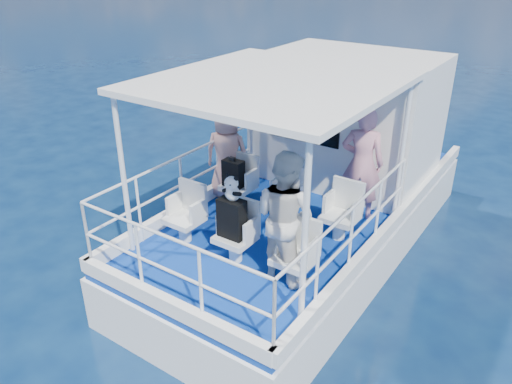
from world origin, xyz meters
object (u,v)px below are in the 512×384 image
backpack_center (232,218)px  panda (232,188)px  passenger_port_fwd (227,154)px  passenger_stbd_aft (285,216)px

backpack_center → panda: 0.44m
passenger_port_fwd → backpack_center: bearing=112.0°
panda → passenger_port_fwd: bearing=129.4°
backpack_center → passenger_stbd_aft: bearing=9.6°
passenger_stbd_aft → passenger_port_fwd: bearing=-26.8°
passenger_port_fwd → passenger_stbd_aft: bearing=127.4°
passenger_port_fwd → passenger_stbd_aft: (1.95, -1.39, 0.08)m
passenger_stbd_aft → panda: passenger_stbd_aft is taller
passenger_port_fwd → passenger_stbd_aft: size_ratio=0.91×
passenger_port_fwd → panda: size_ratio=4.47×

